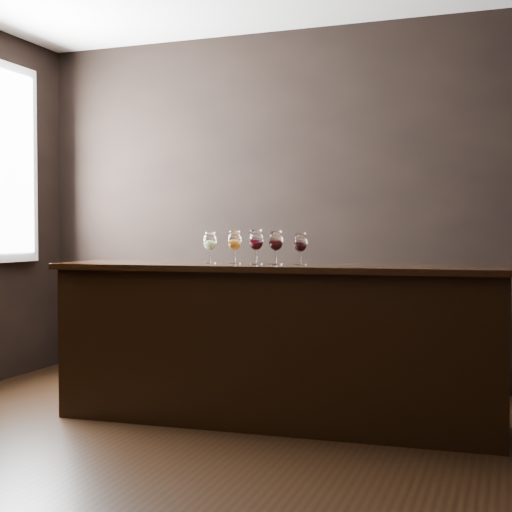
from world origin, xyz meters
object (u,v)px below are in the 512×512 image
(back_bar_shelf, at_px, (246,326))
(glass_white, at_px, (210,242))
(glass_amber, at_px, (235,242))
(glass_red_b, at_px, (276,242))
(bar_counter, at_px, (276,346))
(glass_red_a, at_px, (256,241))
(glass_red_c, at_px, (300,243))

(back_bar_shelf, relative_size, glass_white, 12.41)
(glass_white, xyz_separation_m, glass_amber, (0.15, 0.04, 0.00))
(back_bar_shelf, bearing_deg, glass_red_b, -60.34)
(glass_white, bearing_deg, glass_red_b, 1.97)
(bar_counter, xyz_separation_m, glass_white, (-0.44, -0.02, 0.65))
(back_bar_shelf, height_order, glass_red_a, glass_red_a)
(bar_counter, relative_size, glass_red_b, 13.16)
(glass_amber, bearing_deg, bar_counter, -4.74)
(bar_counter, bearing_deg, glass_red_b, -115.21)
(bar_counter, xyz_separation_m, back_bar_shelf, (-0.59, 1.03, -0.03))
(back_bar_shelf, bearing_deg, glass_white, -81.99)
(glass_red_c, bearing_deg, glass_red_a, -178.69)
(back_bar_shelf, bearing_deg, glass_red_a, -66.18)
(bar_counter, distance_m, glass_amber, 0.72)
(bar_counter, distance_m, glass_red_b, 0.66)
(glass_white, relative_size, glass_red_c, 1.04)
(glass_white, bearing_deg, bar_counter, 2.19)
(bar_counter, bearing_deg, glass_red_c, -6.28)
(glass_red_a, bearing_deg, glass_amber, 166.16)
(glass_amber, bearing_deg, glass_red_c, -4.23)
(glass_red_a, bearing_deg, back_bar_shelf, 113.82)
(glass_red_a, distance_m, glass_red_c, 0.29)
(glass_red_c, bearing_deg, glass_white, -179.27)
(glass_red_b, bearing_deg, glass_red_c, -2.68)
(glass_amber, height_order, glass_red_c, glass_amber)
(glass_red_b, relative_size, glass_red_c, 1.07)
(glass_white, xyz_separation_m, glass_red_a, (0.32, 0.00, 0.01))
(glass_red_a, bearing_deg, glass_red_b, 6.38)
(bar_counter, relative_size, glass_red_c, 14.07)
(glass_red_c, bearing_deg, glass_amber, 175.77)
(glass_red_b, xyz_separation_m, glass_red_c, (0.16, -0.01, -0.01))
(glass_red_a, bearing_deg, glass_red_c, 1.31)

